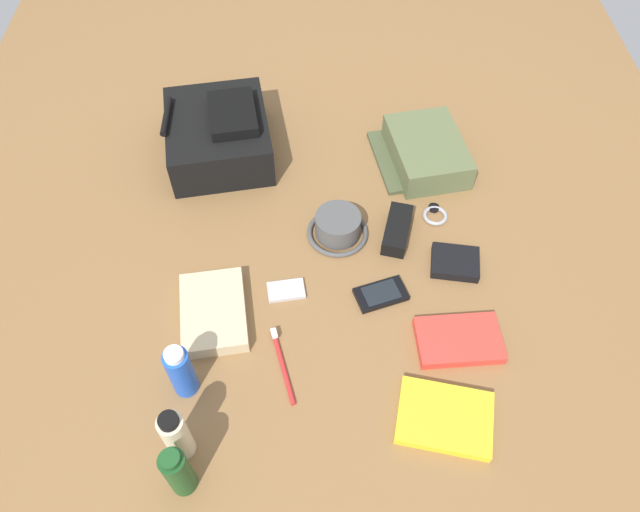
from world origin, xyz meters
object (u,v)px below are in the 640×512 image
(wristwatch, at_px, (435,215))
(sunglasses_case, at_px, (397,230))
(cell_phone, at_px, (381,294))
(paperback_novel, at_px, (445,418))
(deodorant_spray, at_px, (181,371))
(toothbrush, at_px, (282,361))
(media_player, at_px, (286,290))
(lotion_bottle, at_px, (176,435))
(travel_guidebook, at_px, (459,340))
(toiletry_pouch, at_px, (425,152))
(folded_towel, at_px, (214,312))
(backpack, at_px, (219,135))
(shampoo_bottle, at_px, (178,472))
(bucket_hat, at_px, (338,227))
(wallet, at_px, (455,262))

(wristwatch, distance_m, sunglasses_case, 0.12)
(cell_phone, height_order, sunglasses_case, sunglasses_case)
(paperback_novel, xyz_separation_m, wristwatch, (0.53, -0.06, -0.00))
(deodorant_spray, xyz_separation_m, toothbrush, (0.05, -0.19, -0.06))
(deodorant_spray, height_order, media_player, deodorant_spray)
(paperback_novel, distance_m, sunglasses_case, 0.47)
(lotion_bottle, distance_m, wristwatch, 0.81)
(lotion_bottle, distance_m, deodorant_spray, 0.13)
(travel_guidebook, height_order, sunglasses_case, sunglasses_case)
(sunglasses_case, bearing_deg, toiletry_pouch, -6.15)
(travel_guidebook, bearing_deg, folded_towel, 81.23)
(travel_guidebook, xyz_separation_m, sunglasses_case, (0.30, 0.10, 0.01))
(lotion_bottle, relative_size, sunglasses_case, 1.08)
(backpack, relative_size, media_player, 3.78)
(shampoo_bottle, relative_size, paperback_novel, 0.71)
(folded_towel, bearing_deg, lotion_bottle, 172.58)
(travel_guidebook, height_order, wristwatch, travel_guidebook)
(toothbrush, bearing_deg, travel_guidebook, -84.68)
(cell_phone, bearing_deg, paperback_novel, -161.45)
(shampoo_bottle, relative_size, folded_towel, 0.75)
(backpack, xyz_separation_m, paperback_novel, (-0.77, -0.49, -0.05))
(toiletry_pouch, relative_size, deodorant_spray, 1.84)
(travel_guidebook, bearing_deg, shampoo_bottle, 116.51)
(deodorant_spray, distance_m, media_player, 0.31)
(cell_phone, bearing_deg, folded_towel, 96.61)
(media_player, bearing_deg, travel_guidebook, -111.05)
(bucket_hat, height_order, folded_towel, bucket_hat)
(media_player, distance_m, sunglasses_case, 0.31)
(sunglasses_case, bearing_deg, cell_phone, 178.23)
(lotion_bottle, height_order, deodorant_spray, lotion_bottle)
(deodorant_spray, bearing_deg, travel_guidebook, -81.68)
(sunglasses_case, bearing_deg, wallet, -111.60)
(bucket_hat, xyz_separation_m, deodorant_spray, (-0.39, 0.33, 0.04))
(toiletry_pouch, xyz_separation_m, wallet, (-0.34, -0.03, -0.02))
(lotion_bottle, relative_size, wallet, 1.37)
(paperback_novel, bearing_deg, folded_towel, 61.94)
(wristwatch, bearing_deg, toiletry_pouch, 1.19)
(wristwatch, bearing_deg, bucket_hat, 101.51)
(media_player, relative_size, wallet, 0.82)
(travel_guidebook, bearing_deg, paperback_novel, 161.71)
(backpack, height_order, sunglasses_case, backpack)
(paperback_novel, relative_size, cell_phone, 1.63)
(toothbrush, bearing_deg, media_player, -2.99)
(wallet, bearing_deg, travel_guidebook, -177.39)
(bucket_hat, bearing_deg, lotion_bottle, 148.16)
(paperback_novel, relative_size, toothbrush, 1.21)
(wristwatch, xyz_separation_m, wallet, (-0.15, -0.02, 0.01))
(toiletry_pouch, distance_m, toothbrush, 0.70)
(folded_towel, bearing_deg, shampoo_bottle, 175.51)
(media_player, bearing_deg, wristwatch, -59.98)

